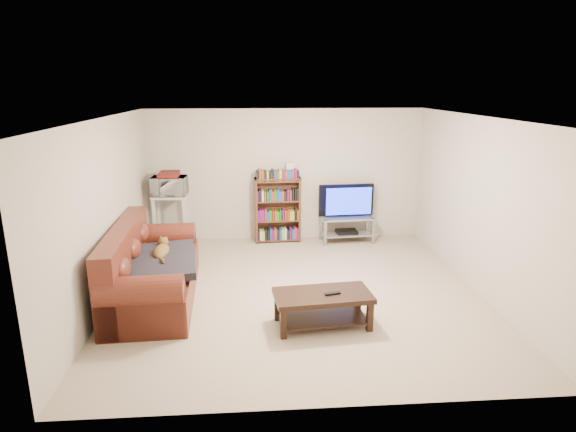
{
  "coord_description": "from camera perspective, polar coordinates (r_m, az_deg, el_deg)",
  "views": [
    {
      "loc": [
        -0.59,
        -6.17,
        2.8
      ],
      "look_at": [
        -0.1,
        0.4,
        1.0
      ],
      "focal_mm": 30.0,
      "sensor_mm": 36.0,
      "label": 1
    }
  ],
  "objects": [
    {
      "name": "microwave",
      "position": [
        8.56,
        -13.88,
        3.49
      ],
      "size": [
        0.6,
        0.41,
        0.33
      ],
      "primitive_type": "imported",
      "rotation": [
        0.0,
        0.0,
        -0.03
      ],
      "color": "silver",
      "rests_on": "microwave_stand"
    },
    {
      "name": "blanket",
      "position": [
        6.51,
        -14.98,
        -5.22
      ],
      "size": [
        1.06,
        1.29,
        0.2
      ],
      "primitive_type": "cube",
      "rotation": [
        0.05,
        -0.04,
        0.13
      ],
      "color": "#26222B",
      "rests_on": "sofa"
    },
    {
      "name": "remote",
      "position": [
        5.76,
        5.3,
        -9.13
      ],
      "size": [
        0.19,
        0.1,
        0.02
      ],
      "primitive_type": "cube",
      "rotation": [
        0.0,
        0.0,
        0.25
      ],
      "color": "black",
      "rests_on": "coffee_table"
    },
    {
      "name": "sofa",
      "position": [
        6.77,
        -16.3,
        -6.64
      ],
      "size": [
        1.14,
        2.41,
        1.01
      ],
      "rotation": [
        0.0,
        0.0,
        0.05
      ],
      "color": "maroon",
      "rests_on": "floor"
    },
    {
      "name": "cat",
      "position": [
        6.69,
        -14.78,
        -4.1
      ],
      "size": [
        0.29,
        0.66,
        0.19
      ],
      "primitive_type": null,
      "rotation": [
        0.0,
        0.0,
        0.05
      ],
      "color": "brown",
      "rests_on": "sofa"
    },
    {
      "name": "dvd_player",
      "position": [
        8.92,
        6.95,
        -1.86
      ],
      "size": [
        0.4,
        0.29,
        0.06
      ],
      "primitive_type": "cube",
      "rotation": [
        0.0,
        0.0,
        0.07
      ],
      "color": "black",
      "rests_on": "tv_stand"
    },
    {
      "name": "wall_left",
      "position": [
        6.66,
        -20.8,
        0.35
      ],
      "size": [
        0.0,
        5.0,
        5.0
      ],
      "primitive_type": "plane",
      "rotation": [
        1.57,
        0.0,
        1.57
      ],
      "color": "silver",
      "rests_on": "ground"
    },
    {
      "name": "television",
      "position": [
        8.77,
        7.07,
        1.75
      ],
      "size": [
        1.03,
        0.21,
        0.59
      ],
      "primitive_type": "imported",
      "rotation": [
        0.0,
        0.0,
        3.21
      ],
      "color": "black",
      "rests_on": "tv_stand"
    },
    {
      "name": "bookshelf",
      "position": [
        8.76,
        -1.23,
        0.85
      ],
      "size": [
        0.84,
        0.3,
        1.2
      ],
      "rotation": [
        0.0,
        0.0,
        0.05
      ],
      "color": "#57311E",
      "rests_on": "floor"
    },
    {
      "name": "tv_stand",
      "position": [
        8.88,
        6.98,
        -1.04
      ],
      "size": [
        0.98,
        0.49,
        0.47
      ],
      "rotation": [
        0.0,
        0.0,
        0.07
      ],
      "color": "#999EA3",
      "rests_on": "floor"
    },
    {
      "name": "wall_back",
      "position": [
        8.84,
        -0.36,
        4.85
      ],
      "size": [
        5.0,
        0.0,
        5.0
      ],
      "primitive_type": "plane",
      "rotation": [
        1.57,
        0.0,
        0.0
      ],
      "color": "silver",
      "rests_on": "ground"
    },
    {
      "name": "microwave_stand",
      "position": [
        8.68,
        -13.67,
        0.22
      ],
      "size": [
        0.61,
        0.45,
        0.95
      ],
      "rotation": [
        0.0,
        0.0,
        -0.03
      ],
      "color": "silver",
      "rests_on": "floor"
    },
    {
      "name": "wall_right",
      "position": [
        7.09,
        21.73,
        1.12
      ],
      "size": [
        0.0,
        5.0,
        5.0
      ],
      "primitive_type": "plane",
      "rotation": [
        1.57,
        0.0,
        -1.57
      ],
      "color": "silver",
      "rests_on": "ground"
    },
    {
      "name": "wall_front",
      "position": [
        4.05,
        4.49,
        -8.05
      ],
      "size": [
        5.0,
        0.0,
        5.0
      ],
      "primitive_type": "plane",
      "rotation": [
        -1.57,
        0.0,
        0.0
      ],
      "color": "silver",
      "rests_on": "ground"
    },
    {
      "name": "ceiling",
      "position": [
        6.21,
        1.22,
        11.58
      ],
      "size": [
        5.0,
        5.0,
        0.0
      ],
      "primitive_type": "plane",
      "rotation": [
        3.14,
        0.0,
        0.0
      ],
      "color": "white",
      "rests_on": "ground"
    },
    {
      "name": "coffee_table",
      "position": [
        5.84,
        4.13,
        -10.24
      ],
      "size": [
        1.2,
        0.68,
        0.42
      ],
      "rotation": [
        0.0,
        0.0,
        0.1
      ],
      "color": "black",
      "rests_on": "floor"
    },
    {
      "name": "floor",
      "position": [
        6.8,
        1.1,
        -9.03
      ],
      "size": [
        5.0,
        5.0,
        0.0
      ],
      "primitive_type": "plane",
      "color": "beige",
      "rests_on": "ground"
    },
    {
      "name": "game_boxes",
      "position": [
        8.53,
        -13.96,
        4.72
      ],
      "size": [
        0.35,
        0.31,
        0.05
      ],
      "primitive_type": "cube",
      "rotation": [
        0.0,
        0.0,
        -0.03
      ],
      "color": "maroon",
      "rests_on": "microwave"
    },
    {
      "name": "shelf_clutter",
      "position": [
        8.64,
        -0.62,
        5.3
      ],
      "size": [
        0.61,
        0.21,
        0.28
      ],
      "rotation": [
        0.0,
        0.0,
        0.05
      ],
      "color": "silver",
      "rests_on": "bookshelf"
    }
  ]
}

